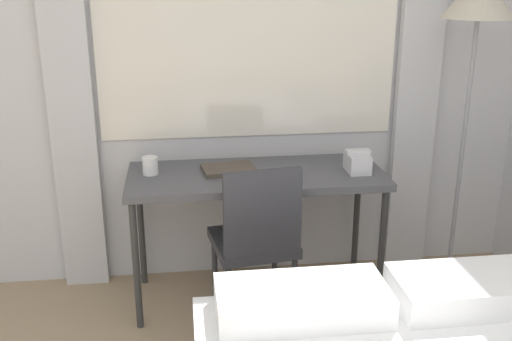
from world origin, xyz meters
The scene contains 7 objects.
wall_back_with_window centered at (0.03, 2.78, 1.36)m, with size 4.65×0.13×2.70m.
desk centered at (0.23, 2.44, 0.68)m, with size 1.35×0.54×0.74m.
desk_chair centered at (0.20, 2.18, 0.49)m, with size 0.45×0.45×0.87m.
standing_lamp centered at (1.36, 2.43, 1.51)m, with size 0.37×0.37×1.75m.
telephone centered at (0.77, 2.39, 0.79)m, with size 0.13×0.16×0.12m.
book centered at (0.09, 2.48, 0.75)m, with size 0.30×0.23×0.02m.
mug centered at (-0.32, 2.48, 0.78)m, with size 0.08×0.08×0.09m.
Camera 1 is at (-0.15, -0.52, 1.77)m, focal length 42.00 mm.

